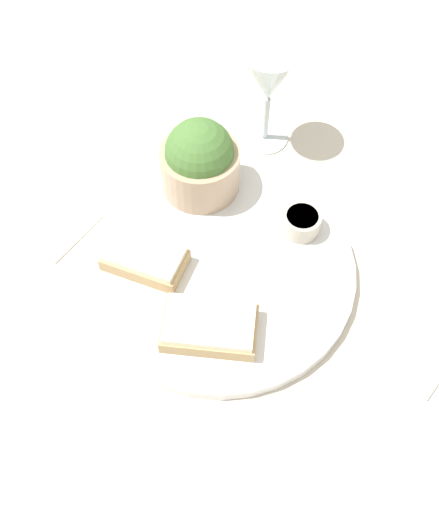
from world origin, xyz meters
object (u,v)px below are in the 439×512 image
(cheese_toast_near, at_px, (210,327))
(wine_glass, at_px, (269,80))
(cheese_toast_far, at_px, (145,258))
(napkin, at_px, (47,203))
(salad_bowl, at_px, (200,161))
(sauce_ramekin, at_px, (302,222))

(cheese_toast_near, xyz_separation_m, wine_glass, (-0.10, 0.29, 0.07))
(cheese_toast_near, xyz_separation_m, cheese_toast_far, (-0.11, 0.03, 0.00))
(wine_glass, distance_m, napkin, 0.31)
(salad_bowl, bearing_deg, cheese_toast_near, -52.81)
(salad_bowl, height_order, napkin, salad_bowl)
(sauce_ramekin, bearing_deg, wine_glass, 136.00)
(salad_bowl, distance_m, napkin, 0.20)
(cheese_toast_near, distance_m, napkin, 0.27)
(wine_glass, height_order, napkin, wine_glass)
(salad_bowl, xyz_separation_m, cheese_toast_far, (0.01, -0.13, -0.03))
(cheese_toast_far, height_order, napkin, cheese_toast_far)
(salad_bowl, height_order, cheese_toast_far, salad_bowl)
(cheese_toast_far, relative_size, napkin, 0.70)
(salad_bowl, distance_m, wine_glass, 0.13)
(sauce_ramekin, height_order, napkin, sauce_ramekin)
(cheese_toast_far, bearing_deg, salad_bowl, 96.35)
(salad_bowl, distance_m, cheese_toast_far, 0.14)
(sauce_ramekin, xyz_separation_m, cheese_toast_near, (-0.01, -0.17, -0.00))
(sauce_ramekin, relative_size, cheese_toast_far, 0.45)
(wine_glass, bearing_deg, napkin, -123.94)
(wine_glass, bearing_deg, cheese_toast_near, -69.83)
(wine_glass, bearing_deg, cheese_toast_far, -90.82)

